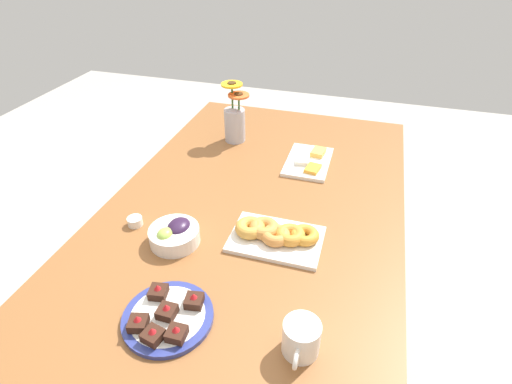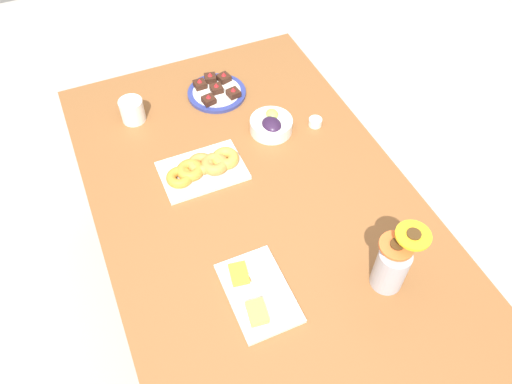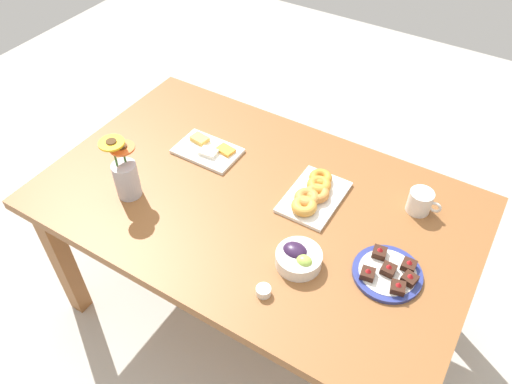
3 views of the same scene
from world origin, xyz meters
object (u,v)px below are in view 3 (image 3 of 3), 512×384
at_px(cheese_platter, 208,150).
at_px(jam_cup_honey, 263,291).
at_px(flower_vase, 126,176).
at_px(grape_bowl, 298,258).
at_px(coffee_mug, 420,201).
at_px(dessert_plate, 388,273).
at_px(dining_table, 256,215).
at_px(croissant_platter, 313,194).

distance_m(cheese_platter, jam_cup_honey, 0.72).
bearing_deg(flower_vase, grape_bowl, 3.59).
bearing_deg(cheese_platter, flower_vase, -107.39).
relative_size(coffee_mug, flower_vase, 0.47).
bearing_deg(grape_bowl, flower_vase, -176.41).
distance_m(coffee_mug, jam_cup_honey, 0.67).
relative_size(jam_cup_honey, dessert_plate, 0.21).
height_order(dining_table, jam_cup_honey, jam_cup_honey).
relative_size(dining_table, jam_cup_honey, 33.33).
height_order(coffee_mug, jam_cup_honey, coffee_mug).
xyz_separation_m(grape_bowl, croissant_platter, (-0.09, 0.29, -0.01)).
bearing_deg(cheese_platter, dining_table, -22.78).
xyz_separation_m(cheese_platter, jam_cup_honey, (0.55, -0.47, 0.00)).
bearing_deg(grape_bowl, cheese_platter, 152.11).
bearing_deg(dining_table, grape_bowl, -33.20).
distance_m(dining_table, cheese_platter, 0.35).
distance_m(coffee_mug, dessert_plate, 0.33).
height_order(dining_table, coffee_mug, coffee_mug).
bearing_deg(coffee_mug, dessert_plate, -88.03).
bearing_deg(cheese_platter, grape_bowl, -27.89).
bearing_deg(dessert_plate, croissant_platter, 153.26).
xyz_separation_m(cheese_platter, dessert_plate, (0.85, -0.20, 0.00)).
xyz_separation_m(dessert_plate, flower_vase, (-0.96, -0.15, 0.08)).
bearing_deg(coffee_mug, flower_vase, -153.00).
bearing_deg(croissant_platter, dining_table, -147.16).
relative_size(grape_bowl, flower_vase, 0.59).
distance_m(coffee_mug, cheese_platter, 0.85).
bearing_deg(croissant_platter, jam_cup_honey, -82.90).
bearing_deg(dessert_plate, flower_vase, -170.94).
bearing_deg(jam_cup_honey, dining_table, 124.78).
bearing_deg(flower_vase, dining_table, 27.69).
relative_size(cheese_platter, dessert_plate, 1.15).
height_order(coffee_mug, cheese_platter, coffee_mug).
relative_size(grape_bowl, dessert_plate, 0.68).
xyz_separation_m(coffee_mug, jam_cup_honey, (-0.29, -0.60, -0.03)).
bearing_deg(croissant_platter, coffee_mug, 22.88).
distance_m(croissant_platter, flower_vase, 0.69).
bearing_deg(dessert_plate, jam_cup_honey, -138.55).
xyz_separation_m(croissant_platter, jam_cup_honey, (0.06, -0.45, -0.01)).
relative_size(coffee_mug, dessert_plate, 0.54).
height_order(jam_cup_honey, dessert_plate, dessert_plate).
relative_size(dessert_plate, flower_vase, 0.88).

